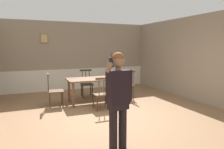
{
  "coord_description": "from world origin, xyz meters",
  "views": [
    {
      "loc": [
        -2.11,
        -4.83,
        1.75
      ],
      "look_at": [
        -0.38,
        -0.78,
        1.17
      ],
      "focal_mm": 33.8,
      "sensor_mm": 36.0,
      "label": 1
    }
  ],
  "objects_px": {
    "chair_near_window": "(102,93)",
    "chair_by_doorway": "(54,90)",
    "chair_opposite_corner": "(127,85)",
    "person_figure": "(118,95)",
    "dining_table": "(93,81)",
    "chair_at_table_head": "(87,84)"
  },
  "relations": [
    {
      "from": "chair_by_doorway",
      "to": "person_figure",
      "type": "relative_size",
      "value": 0.59
    },
    {
      "from": "chair_near_window",
      "to": "chair_opposite_corner",
      "type": "xyz_separation_m",
      "value": [
        1.21,
        0.8,
        0.02
      ]
    },
    {
      "from": "chair_by_doorway",
      "to": "person_figure",
      "type": "height_order",
      "value": "person_figure"
    },
    {
      "from": "chair_near_window",
      "to": "chair_at_table_head",
      "type": "relative_size",
      "value": 0.98
    },
    {
      "from": "chair_at_table_head",
      "to": "chair_opposite_corner",
      "type": "distance_m",
      "value": 1.45
    },
    {
      "from": "dining_table",
      "to": "chair_opposite_corner",
      "type": "distance_m",
      "value": 1.21
    },
    {
      "from": "dining_table",
      "to": "chair_at_table_head",
      "type": "bearing_deg",
      "value": 88.58
    },
    {
      "from": "chair_near_window",
      "to": "chair_by_doorway",
      "type": "relative_size",
      "value": 0.95
    },
    {
      "from": "chair_near_window",
      "to": "chair_opposite_corner",
      "type": "distance_m",
      "value": 1.45
    },
    {
      "from": "chair_opposite_corner",
      "to": "chair_at_table_head",
      "type": "bearing_deg",
      "value": 52.3
    },
    {
      "from": "chair_by_doorway",
      "to": "person_figure",
      "type": "xyz_separation_m",
      "value": [
        0.62,
        -3.15,
        0.47
      ]
    },
    {
      "from": "chair_at_table_head",
      "to": "person_figure",
      "type": "distance_m",
      "value": 4.02
    },
    {
      "from": "chair_near_window",
      "to": "person_figure",
      "type": "height_order",
      "value": "person_figure"
    },
    {
      "from": "chair_near_window",
      "to": "chair_at_table_head",
      "type": "xyz_separation_m",
      "value": [
        0.04,
        1.65,
        0.01
      ]
    },
    {
      "from": "chair_at_table_head",
      "to": "chair_opposite_corner",
      "type": "bearing_deg",
      "value": 150.92
    },
    {
      "from": "person_figure",
      "to": "chair_at_table_head",
      "type": "bearing_deg",
      "value": -104.79
    },
    {
      "from": "person_figure",
      "to": "chair_near_window",
      "type": "bearing_deg",
      "value": -109.83
    },
    {
      "from": "person_figure",
      "to": "chair_opposite_corner",
      "type": "bearing_deg",
      "value": -125.9
    },
    {
      "from": "dining_table",
      "to": "chair_opposite_corner",
      "type": "xyz_separation_m",
      "value": [
        1.19,
        -0.02,
        -0.19
      ]
    },
    {
      "from": "chair_at_table_head",
      "to": "person_figure",
      "type": "xyz_separation_m",
      "value": [
        -0.59,
        -3.95,
        0.48
      ]
    },
    {
      "from": "chair_near_window",
      "to": "person_figure",
      "type": "relative_size",
      "value": 0.56
    },
    {
      "from": "chair_by_doorway",
      "to": "chair_opposite_corner",
      "type": "relative_size",
      "value": 1.0
    }
  ]
}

